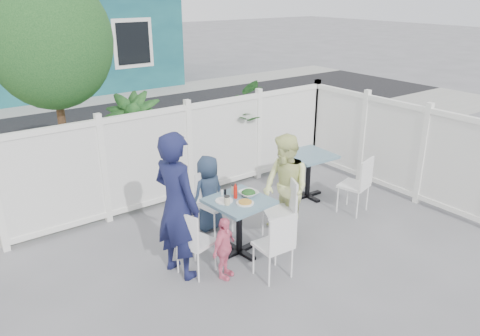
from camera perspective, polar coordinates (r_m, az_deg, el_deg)
ground at (r=6.23m, az=4.81°, el=-11.19°), size 80.00×80.00×0.00m
near_sidewalk at (r=9.11m, az=-11.07°, el=-0.65°), size 24.00×2.60×0.01m
street at (r=12.40m, az=-18.64°, el=4.47°), size 24.00×5.00×0.01m
far_sidewalk at (r=15.30m, az=-22.44°, el=7.01°), size 24.00×1.60×0.01m
fence_back at (r=7.71m, az=-6.22°, el=1.77°), size 5.86×0.08×1.60m
fence_right at (r=8.34m, az=17.94°, el=2.33°), size 0.08×3.66×1.60m
tree at (r=7.50m, az=-22.09°, el=14.04°), size 1.80×1.62×3.59m
potted_shrub_a at (r=8.00m, az=-12.94°, el=2.67°), size 1.37×1.37×1.73m
potted_shrub_b at (r=8.78m, az=-1.60°, el=4.65°), size 1.94×1.98×1.67m
main_table at (r=6.10m, az=-0.10°, el=-5.39°), size 0.80×0.80×0.77m
spare_table at (r=7.83m, az=8.38°, el=0.50°), size 0.76×0.76×0.77m
chair_left at (r=5.72m, az=-5.92°, el=-8.51°), size 0.48×0.49×0.87m
chair_right at (r=6.47m, az=5.38°, el=-4.54°), size 0.54×0.55×0.92m
chair_back at (r=6.70m, az=-3.50°, el=-3.59°), size 0.47×0.46×0.90m
chair_near at (r=5.63m, az=4.54°, el=-8.94°), size 0.42×0.41×0.88m
chair_spare at (r=7.44m, az=14.29°, el=-1.60°), size 0.51×0.50×0.92m
man at (r=5.60m, az=-7.71°, el=-4.58°), size 0.58×0.75×1.83m
woman at (r=6.48m, az=5.58°, el=-2.40°), size 0.65×0.79×1.50m
boy at (r=6.76m, az=-3.89°, el=-3.07°), size 0.60×0.45×1.12m
toddler at (r=5.70m, az=-1.95°, el=-9.76°), size 0.51×0.38×0.80m
plate_main at (r=5.93m, az=0.63°, el=-4.29°), size 0.23×0.23×0.01m
plate_side at (r=5.99m, az=-1.94°, el=-4.02°), size 0.23×0.23×0.02m
salad_bowl at (r=6.13m, az=1.05°, el=-3.14°), size 0.24×0.24×0.06m
coffee_cup_a at (r=5.88m, az=-1.60°, el=-4.01°), size 0.07×0.07×0.11m
coffee_cup_b at (r=6.18m, az=-0.70°, el=-2.63°), size 0.08×0.08×0.12m
ketchup_bottle at (r=6.04m, az=-0.56°, el=-2.99°), size 0.05×0.05×0.16m
salt_shaker at (r=6.15m, az=-2.19°, el=-3.01°), size 0.03×0.03×0.07m
pepper_shaker at (r=6.17m, az=-1.82°, el=-2.92°), size 0.03×0.03×0.08m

